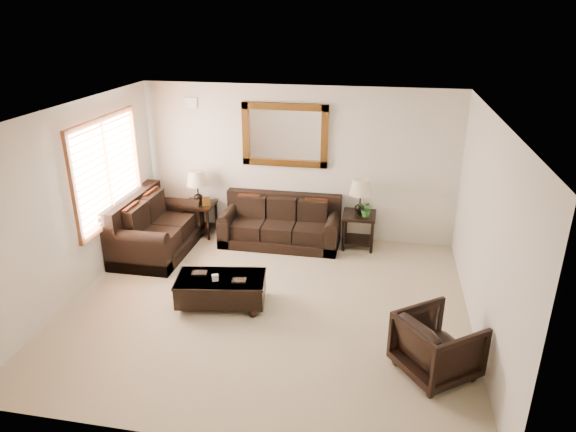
% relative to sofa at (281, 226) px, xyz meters
% --- Properties ---
extents(room, '(5.51, 5.01, 2.71)m').
position_rel_sofa_xyz_m(room, '(0.23, -2.09, 1.05)').
color(room, tan).
rests_on(room, ground).
extents(window, '(0.07, 1.96, 1.66)m').
position_rel_sofa_xyz_m(window, '(-2.47, -1.19, 1.25)').
color(window, white).
rests_on(window, room).
extents(mirror, '(1.50, 0.06, 1.10)m').
position_rel_sofa_xyz_m(mirror, '(-0.00, 0.37, 1.55)').
color(mirror, '#43200D').
rests_on(mirror, room).
extents(air_vent, '(0.25, 0.02, 0.18)m').
position_rel_sofa_xyz_m(air_vent, '(-1.67, 0.39, 2.05)').
color(air_vent, '#999999').
rests_on(air_vent, room).
extents(sofa, '(2.05, 0.89, 0.84)m').
position_rel_sofa_xyz_m(sofa, '(0.00, 0.00, 0.00)').
color(sofa, black).
rests_on(sofa, room).
extents(loveseat, '(1.04, 1.76, 0.99)m').
position_rel_sofa_xyz_m(loveseat, '(-2.05, -0.75, 0.06)').
color(loveseat, black).
rests_on(loveseat, room).
extents(end_table_left, '(0.55, 0.55, 1.21)m').
position_rel_sofa_xyz_m(end_table_left, '(-1.53, 0.09, 0.48)').
color(end_table_left, black).
rests_on(end_table_left, room).
extents(end_table_right, '(0.56, 0.56, 1.23)m').
position_rel_sofa_xyz_m(end_table_right, '(1.36, 0.09, 0.50)').
color(end_table_right, black).
rests_on(end_table_right, room).
extents(coffee_table, '(1.32, 0.85, 0.52)m').
position_rel_sofa_xyz_m(coffee_table, '(-0.41, -2.17, -0.04)').
color(coffee_table, black).
rests_on(coffee_table, room).
extents(armchair, '(1.05, 1.06, 0.80)m').
position_rel_sofa_xyz_m(armchair, '(2.43, -3.13, 0.10)').
color(armchair, black).
rests_on(armchair, floor).
extents(potted_plant, '(0.35, 0.36, 0.22)m').
position_rel_sofa_xyz_m(potted_plant, '(1.48, -0.01, 0.42)').
color(potted_plant, '#24541D').
rests_on(potted_plant, end_table_right).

